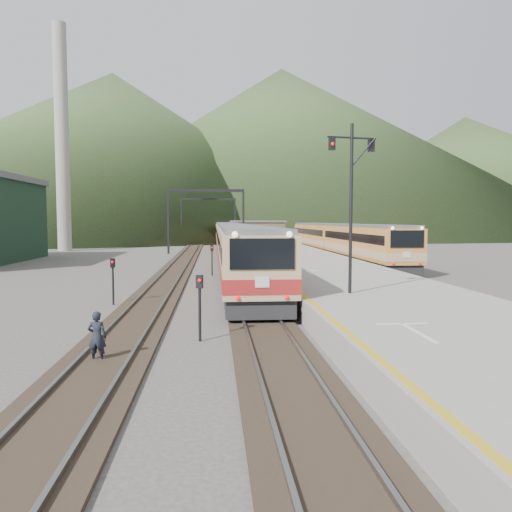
{
  "coord_description": "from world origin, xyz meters",
  "views": [
    {
      "loc": [
        -1.84,
        -7.25,
        4.12
      ],
      "look_at": [
        0.63,
        22.23,
        2.0
      ],
      "focal_mm": 35.0,
      "sensor_mm": 36.0,
      "label": 1
    }
  ],
  "objects": [
    {
      "name": "station_shed",
      "position": [
        5.6,
        78.0,
        2.57
      ],
      "size": [
        9.4,
        4.4,
        3.1
      ],
      "color": "brown",
      "rests_on": "platform"
    },
    {
      "name": "gantry_near",
      "position": [
        -2.85,
        55.0,
        5.59
      ],
      "size": [
        9.55,
        0.25,
        8.0
      ],
      "color": "black",
      "rests_on": "ground"
    },
    {
      "name": "track_far",
      "position": [
        -5.0,
        40.0,
        0.07
      ],
      "size": [
        2.6,
        200.0,
        0.23
      ],
      "color": "black",
      "rests_on": "ground"
    },
    {
      "name": "ground",
      "position": [
        0.0,
        0.0,
        0.0
      ],
      "size": [
        400.0,
        400.0,
        0.0
      ],
      "primitive_type": "plane",
      "color": "#47423D",
      "rests_on": "ground"
    },
    {
      "name": "track_main",
      "position": [
        0.0,
        40.0,
        0.07
      ],
      "size": [
        2.6,
        200.0,
        0.23
      ],
      "color": "black",
      "rests_on": "ground"
    },
    {
      "name": "main_train",
      "position": [
        0.0,
        53.86,
        2.1
      ],
      "size": [
        3.07,
        84.11,
        3.75
      ],
      "color": "tan",
      "rests_on": "track_main"
    },
    {
      "name": "smokestack",
      "position": [
        -22.0,
        62.0,
        15.0
      ],
      "size": [
        1.8,
        1.8,
        30.0
      ],
      "primitive_type": "cylinder",
      "color": "#9E998E",
      "rests_on": "ground"
    },
    {
      "name": "second_train",
      "position": [
        11.5,
        46.1,
        2.0
      ],
      "size": [
        2.91,
        39.59,
        3.55
      ],
      "color": "#D1863A",
      "rests_on": "track_second"
    },
    {
      "name": "hill_a",
      "position": [
        -40.0,
        190.0,
        30.0
      ],
      "size": [
        180.0,
        180.0,
        60.0
      ],
      "primitive_type": "cone",
      "color": "#2D411D",
      "rests_on": "ground"
    },
    {
      "name": "track_second",
      "position": [
        11.5,
        40.0,
        0.07
      ],
      "size": [
        2.6,
        200.0,
        0.23
      ],
      "color": "black",
      "rests_on": "ground"
    },
    {
      "name": "short_signal_b",
      "position": [
        -2.02,
        29.95,
        1.46
      ],
      "size": [
        0.24,
        0.18,
        2.27
      ],
      "color": "black",
      "rests_on": "ground"
    },
    {
      "name": "short_signal_a",
      "position": [
        -2.34,
        9.61,
        1.46
      ],
      "size": [
        0.26,
        0.22,
        2.27
      ],
      "color": "black",
      "rests_on": "ground"
    },
    {
      "name": "worker",
      "position": [
        -5.23,
        7.28,
        0.76
      ],
      "size": [
        0.59,
        0.43,
        1.51
      ],
      "primitive_type": "imported",
      "rotation": [
        0.0,
        0.0,
        3.02
      ],
      "color": "black",
      "rests_on": "ground"
    },
    {
      "name": "hill_c",
      "position": [
        110.0,
        210.0,
        25.0
      ],
      "size": [
        160.0,
        160.0,
        50.0
      ],
      "primitive_type": "cone",
      "color": "#2D411D",
      "rests_on": "ground"
    },
    {
      "name": "platform",
      "position": [
        5.6,
        38.0,
        0.5
      ],
      "size": [
        8.0,
        100.0,
        1.0
      ],
      "primitive_type": "cube",
      "color": "gray",
      "rests_on": "ground"
    },
    {
      "name": "short_signal_c",
      "position": [
        -6.77,
        17.39,
        1.46
      ],
      "size": [
        0.27,
        0.23,
        2.27
      ],
      "color": "black",
      "rests_on": "ground"
    },
    {
      "name": "hill_b",
      "position": [
        30.0,
        230.0,
        37.5
      ],
      "size": [
        220.0,
        220.0,
        75.0
      ],
      "primitive_type": "cone",
      "color": "#2D411D",
      "rests_on": "ground"
    },
    {
      "name": "signal_mast",
      "position": [
        3.96,
        13.58,
        5.37
      ],
      "size": [
        2.18,
        0.54,
        7.18
      ],
      "color": "black",
      "rests_on": "platform"
    },
    {
      "name": "gantry_far",
      "position": [
        -2.85,
        80.0,
        5.59
      ],
      "size": [
        9.55,
        0.25,
        8.0
      ],
      "color": "black",
      "rests_on": "ground"
    }
  ]
}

